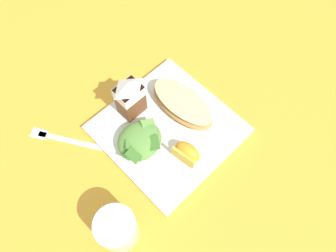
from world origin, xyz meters
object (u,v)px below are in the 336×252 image
milk_carton (130,96)px  green_salad_pile (140,141)px  white_plate (168,129)px  metal_fork (63,139)px  drinking_clear_cup (117,229)px  orange_wedge_front (187,152)px  cheesy_pizza_bread (183,104)px

milk_carton → green_salad_pile: bearing=-120.2°
white_plate → milk_carton: milk_carton is taller
metal_fork → drinking_clear_cup: drinking_clear_cup is taller
orange_wedge_front → metal_fork: (-0.17, 0.23, -0.03)m
cheesy_pizza_bread → green_salad_pile: (-0.13, -0.00, 0.00)m
cheesy_pizza_bread → drinking_clear_cup: drinking_clear_cup is taller
milk_carton → drinking_clear_cup: size_ratio=1.28×
white_plate → green_salad_pile: green_salad_pile is taller
drinking_clear_cup → cheesy_pizza_bread: bearing=20.9°
cheesy_pizza_bread → orange_wedge_front: size_ratio=2.68×
white_plate → cheesy_pizza_bread: size_ratio=1.62×
green_salad_pile → metal_fork: green_salad_pile is taller
green_salad_pile → cheesy_pizza_bread: bearing=0.2°
white_plate → metal_fork: white_plate is taller
orange_wedge_front → metal_fork: size_ratio=0.38×
cheesy_pizza_bread → orange_wedge_front: (-0.08, -0.09, 0.00)m
white_plate → orange_wedge_front: 0.08m
milk_carton → cheesy_pizza_bread: bearing=-41.9°
drinking_clear_cup → orange_wedge_front: bearing=5.0°
metal_fork → drinking_clear_cup: (-0.04, -0.25, 0.04)m
metal_fork → drinking_clear_cup: size_ratio=1.97×
white_plate → drinking_clear_cup: 0.25m
orange_wedge_front → drinking_clear_cup: drinking_clear_cup is taller
white_plate → green_salad_pile: bearing=169.2°
milk_carton → metal_fork: bearing=159.8°
milk_carton → drinking_clear_cup: (-0.20, -0.19, -0.03)m
white_plate → milk_carton: (-0.03, 0.09, 0.07)m
white_plate → metal_fork: (-0.19, 0.15, -0.01)m
cheesy_pizza_bread → green_salad_pile: size_ratio=1.58×
cheesy_pizza_bread → milk_carton: size_ratio=1.58×
cheesy_pizza_bread → metal_fork: (-0.25, 0.14, -0.03)m
milk_carton → orange_wedge_front: milk_carton is taller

